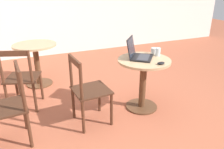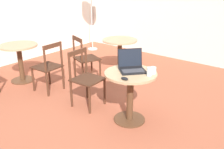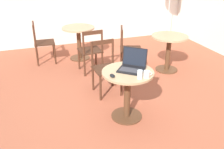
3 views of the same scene
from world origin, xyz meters
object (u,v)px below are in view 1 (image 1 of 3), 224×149
cafe_table_near (143,74)px  chair_mid_left (22,79)px  cafe_table_mid (36,56)px  chair_far_front (10,107)px  laptop (138,54)px  mouse (161,63)px  chair_near_back (88,91)px  mug (154,51)px  drinking_glass (158,52)px

cafe_table_near → chair_mid_left: bearing=66.7°
cafe_table_mid → chair_far_front: bearing=164.2°
chair_far_front → laptop: laptop is taller
mouse → chair_near_back: bearing=77.4°
cafe_table_near → laptop: (0.08, 0.04, 0.26)m
laptop → mug: 0.29m
chair_mid_left → mug: (-0.49, -1.74, 0.32)m
chair_far_front → mug: size_ratio=7.50×
mouse → laptop: bearing=21.1°
cafe_table_mid → mouse: 2.10m
chair_mid_left → mug: chair_mid_left is taller
cafe_table_mid → chair_near_back: (-1.43, -0.44, -0.07)m
chair_near_back → chair_mid_left: size_ratio=1.00×
chair_mid_left → mouse: chair_mid_left is taller
cafe_table_near → drinking_glass: size_ratio=6.44×
cafe_table_near → mug: 0.38m
cafe_table_near → cafe_table_mid: 1.84m
cafe_table_near → drinking_glass: drinking_glass is taller
chair_far_front → mouse: size_ratio=8.64×
cafe_table_near → laptop: size_ratio=1.57×
cafe_table_near → mouse: 0.34m
mouse → drinking_glass: bearing=-27.9°
chair_far_front → mouse: bearing=-95.6°
chair_near_back → chair_far_front: (-0.03, 0.85, 0.00)m
chair_far_front → chair_mid_left: bearing=-11.6°
cafe_table_near → mug: size_ratio=6.15×
cafe_table_near → chair_mid_left: chair_mid_left is taller
cafe_table_near → chair_near_back: size_ratio=0.82×
cafe_table_mid → chair_near_back: 1.49m
drinking_glass → cafe_table_mid: bearing=48.2°
cafe_table_mid → mug: 1.93m
cafe_table_near → cafe_table_mid: size_ratio=1.00×
chair_mid_left → laptop: bearing=-111.3°
chair_mid_left → laptop: (-0.56, -1.45, 0.33)m
cafe_table_mid → drinking_glass: size_ratio=6.44×
chair_mid_left → laptop: 1.59m
chair_mid_left → mouse: bearing=-119.5°
chair_near_back → laptop: size_ratio=1.91×
chair_near_back → chair_far_front: same height
laptop → drinking_glass: laptop is taller
cafe_table_mid → chair_mid_left: bearing=160.2°
cafe_table_near → drinking_glass: bearing=-77.2°
laptop → cafe_table_mid: bearing=42.5°
mug → drinking_glass: bearing=-179.1°
cafe_table_mid → chair_near_back: chair_near_back is taller
laptop → drinking_glass: (-0.02, -0.29, 0.00)m
drinking_glass → chair_far_front: bearing=94.0°
cafe_table_near → mug: bearing=-58.1°
mug → drinking_glass: drinking_glass is taller
chair_mid_left → chair_far_front: same height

